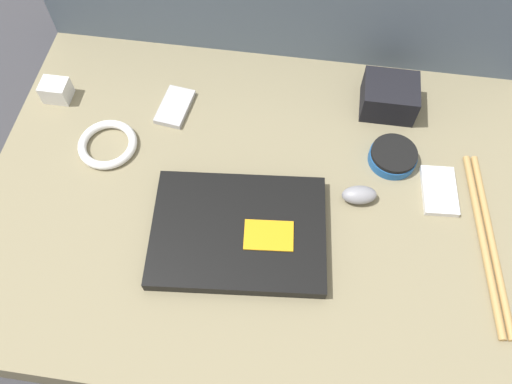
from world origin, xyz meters
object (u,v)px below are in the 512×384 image
phone_black (439,191)px  camera_pouch (389,97)px  laptop (239,232)px  phone_silver (175,107)px  computer_mouse (359,195)px  speaker_puck (393,156)px  charger_brick (56,90)px

phone_black → camera_pouch: 0.23m
laptop → phone_silver: laptop is taller
phone_black → camera_pouch: size_ratio=0.98×
computer_mouse → speaker_puck: computer_mouse is taller
speaker_puck → phone_black: 0.11m
phone_silver → charger_brick: (-0.26, -0.00, 0.02)m
phone_silver → camera_pouch: (0.45, 0.07, 0.03)m
computer_mouse → laptop: bearing=-163.0°
phone_silver → phone_black: (0.56, -0.13, -0.00)m
charger_brick → camera_pouch: bearing=5.9°
computer_mouse → camera_pouch: 0.24m
camera_pouch → charger_brick: 0.72m
camera_pouch → charger_brick: bearing=-174.1°
computer_mouse → phone_black: (0.16, 0.04, -0.01)m
computer_mouse → charger_brick: (-0.66, 0.16, 0.01)m
speaker_puck → camera_pouch: size_ratio=0.85×
phone_black → charger_brick: charger_brick is taller
phone_silver → phone_black: size_ratio=0.98×
computer_mouse → charger_brick: charger_brick is taller
computer_mouse → phone_black: size_ratio=0.65×
phone_silver → phone_black: same height
laptop → camera_pouch: bearing=46.9°
laptop → speaker_puck: (0.28, 0.21, 0.00)m
phone_black → speaker_puck: bearing=142.3°
phone_silver → charger_brick: 0.26m
computer_mouse → speaker_puck: 0.12m
laptop → charger_brick: charger_brick is taller
laptop → phone_silver: bearing=118.4°
speaker_puck → charger_brick: 0.73m
laptop → phone_black: (0.38, 0.15, -0.01)m
phone_silver → laptop: bearing=-48.7°
laptop → computer_mouse: computer_mouse is taller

